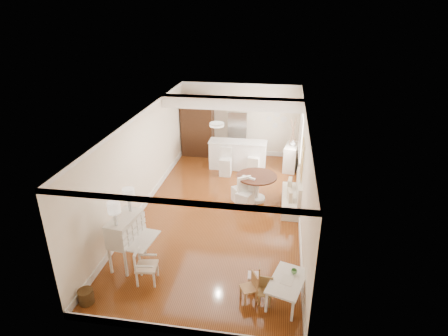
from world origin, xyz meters
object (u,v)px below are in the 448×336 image
(bar_stool_left, at_px, (225,162))
(pantry_cabinet, at_px, (198,127))
(bar_stool_right, at_px, (254,160))
(wicker_basket, at_px, (86,296))
(dining_table, at_px, (256,188))
(kids_chair_b, at_px, (254,275))
(slip_chair_far, at_px, (241,188))
(secretary_bureau, at_px, (127,241))
(breakfast_counter, at_px, (238,155))
(kids_table, at_px, (286,290))
(kids_chair_a, at_px, (249,288))
(kids_chair_c, at_px, (265,292))
(gustavian_armchair, at_px, (147,266))
(sideboard, at_px, (291,157))
(fridge, at_px, (247,136))
(slip_chair_near, at_px, (245,193))

(bar_stool_left, distance_m, pantry_cabinet, 2.31)
(bar_stool_right, bearing_deg, wicker_basket, -102.24)
(wicker_basket, bearing_deg, dining_table, 57.87)
(kids_chair_b, relative_size, slip_chair_far, 0.59)
(secretary_bureau, height_order, breakfast_counter, secretary_bureau)
(wicker_basket, height_order, slip_chair_far, slip_chair_far)
(breakfast_counter, distance_m, bar_stool_left, 0.75)
(secretary_bureau, bearing_deg, wicker_basket, -97.78)
(kids_table, xyz_separation_m, breakfast_counter, (-1.80, 6.42, 0.26))
(wicker_basket, relative_size, dining_table, 0.25)
(kids_chair_a, bearing_deg, kids_chair_c, 57.94)
(slip_chair_far, bearing_deg, dining_table, 161.93)
(kids_table, distance_m, bar_stool_right, 6.23)
(gustavian_armchair, xyz_separation_m, sideboard, (3.05, 6.52, 0.05))
(kids_chair_c, relative_size, breakfast_counter, 0.28)
(wicker_basket, distance_m, fridge, 8.53)
(secretary_bureau, height_order, slip_chair_near, secretary_bureau)
(slip_chair_far, distance_m, breakfast_counter, 2.50)
(dining_table, distance_m, breakfast_counter, 2.48)
(pantry_cabinet, distance_m, fridge, 1.92)
(bar_stool_left, bearing_deg, wicker_basket, -106.36)
(gustavian_armchair, distance_m, sideboard, 7.20)
(secretary_bureau, relative_size, gustavian_armchair, 1.50)
(wicker_basket, bearing_deg, fridge, 73.95)
(kids_chair_a, height_order, slip_chair_far, slip_chair_far)
(fridge, bearing_deg, gustavian_armchair, -100.39)
(slip_chair_far, bearing_deg, kids_chair_b, 65.57)
(sideboard, bearing_deg, fridge, 162.83)
(wicker_basket, distance_m, kids_chair_a, 3.26)
(dining_table, bearing_deg, kids_table, -77.06)
(secretary_bureau, height_order, pantry_cabinet, pantry_cabinet)
(slip_chair_near, bearing_deg, kids_chair_b, -56.08)
(kids_chair_a, height_order, slip_chair_near, slip_chair_near)
(slip_chair_far, relative_size, pantry_cabinet, 0.39)
(kids_chair_a, relative_size, sideboard, 0.66)
(kids_chair_a, bearing_deg, pantry_cabinet, 171.80)
(kids_chair_b, distance_m, bar_stool_right, 5.78)
(wicker_basket, relative_size, breakfast_counter, 0.15)
(secretary_bureau, bearing_deg, kids_table, -3.22)
(slip_chair_near, bearing_deg, fridge, 120.09)
(secretary_bureau, bearing_deg, pantry_cabinet, 96.08)
(gustavian_armchair, distance_m, kids_chair_c, 2.55)
(wicker_basket, height_order, fridge, fridge)
(dining_table, xyz_separation_m, slip_chair_near, (-0.29, -0.40, 0.02))
(wicker_basket, relative_size, kids_chair_b, 0.57)
(gustavian_armchair, height_order, fridge, fridge)
(breakfast_counter, bearing_deg, secretary_bureau, -107.29)
(bar_stool_right, xyz_separation_m, fridge, (-0.42, 1.37, 0.42))
(fridge, relative_size, sideboard, 1.88)
(slip_chair_far, height_order, bar_stool_left, bar_stool_left)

